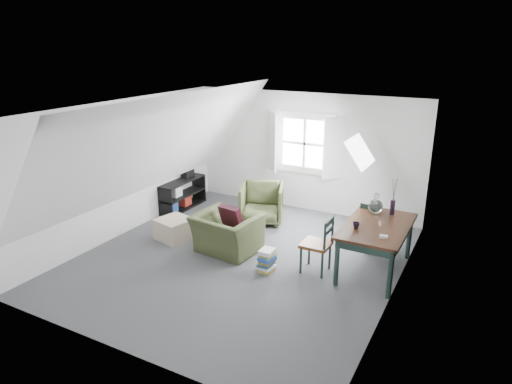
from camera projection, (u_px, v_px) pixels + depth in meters
The scene contains 24 objects.
floor at pixel (241, 259), 7.68m from camera, with size 5.50×5.50×0.00m, color #47484B.
ceiling at pixel (239, 109), 6.89m from camera, with size 5.50×5.50×0.00m, color white.
wall_back at pixel (305, 153), 9.59m from camera, with size 5.00×5.00×0.00m, color silver.
wall_front at pixel (114, 256), 4.98m from camera, with size 5.00×5.00×0.00m, color silver.
wall_left at pixel (122, 168), 8.40m from camera, with size 5.50×5.50×0.00m, color silver.
wall_right at pixel (400, 215), 6.17m from camera, with size 5.50×5.50×0.00m, color silver.
slope_left at pixel (161, 146), 7.81m from camera, with size 5.50×5.50×0.00m, color white.
slope_right at pixel (334, 169), 6.43m from camera, with size 5.50×5.50×0.00m, color white.
dormer_window at pixel (304, 144), 9.46m from camera, with size 1.71×0.35×1.30m.
skylight at pixel (360, 152), 7.53m from camera, with size 0.55×0.75×0.04m, color white.
armchair_near at pixel (227, 251), 7.95m from camera, with size 1.04×0.91×0.68m, color #394122.
armchair_far at pixel (262, 221), 9.27m from camera, with size 0.83×0.85×0.78m, color #394122.
throw_pillow at pixel (231, 217), 7.88m from camera, with size 0.41×0.12×0.41m, color #340E17.
ottoman at pixel (174, 229), 8.41m from camera, with size 0.57×0.57×0.38m, color tan.
dining_table at pixel (377, 231), 7.06m from camera, with size 0.95×1.58×0.79m.
demijohn at pixel (376, 206), 7.43m from camera, with size 0.24×0.24×0.34m.
vase_twigs at pixel (393, 207), 7.40m from camera, with size 0.08×0.09×0.61m.
cup at pixel (356, 229), 6.89m from camera, with size 0.10×0.10×0.10m, color black.
paper_box at pixel (384, 237), 6.55m from camera, with size 0.11×0.08×0.04m, color white.
dining_chair_far at pixel (372, 225), 7.88m from camera, with size 0.41×0.41×0.88m.
dining_chair_near at pixel (318, 244), 7.10m from camera, with size 0.43×0.43×0.92m.
media_shelf at pixel (181, 196), 9.89m from camera, with size 0.41×1.24×0.63m.
electronics_box at pixel (188, 174), 9.99m from camera, with size 0.18×0.25×0.20m, color black.
magazine_stack at pixel (267, 260), 7.22m from camera, with size 0.27×0.32×0.36m.
Camera 1 is at (3.49, -6.00, 3.49)m, focal length 32.00 mm.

